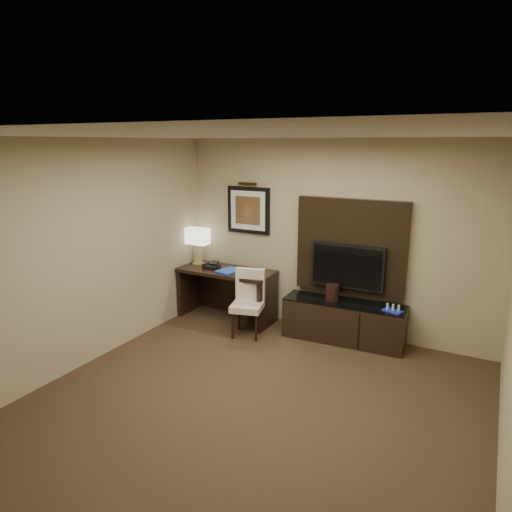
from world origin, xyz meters
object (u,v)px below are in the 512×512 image
Objects in this scene: desk_chair at (247,306)px; minibar_tray at (393,309)px; credenza at (344,321)px; ice_bucket at (332,292)px; desk at (227,294)px; desk_phone at (211,265)px; table_lamp at (198,246)px; tv at (347,266)px.

desk_chair reaches higher than minibar_tray.
credenza is 1.87× the size of desk_chair.
minibar_tray is (0.83, -0.07, -0.06)m from ice_bucket.
ice_bucket is at bearing 1.10° from desk.
ice_bucket is (1.06, 0.47, 0.23)m from desk_chair.
desk_phone reaches higher than minibar_tray.
table_lamp reaches higher than desk.
tv reaches higher than minibar_tray.
credenza is at bearing 174.74° from minibar_tray.
table_lamp is 2.71× the size of ice_bucket.
desk is 0.51m from desk_phone.
table_lamp is (-0.57, 0.08, 0.68)m from desk.
minibar_tray is (0.65, -0.06, 0.32)m from credenza.
credenza is 2.83× the size of table_lamp.
credenza is 1.62× the size of tv.
desk_chair is at bearing -35.95° from desk.
credenza is at bearing -79.10° from tv.
tv reaches higher than desk_phone.
desk_phone is (0.33, -0.12, -0.23)m from table_lamp.
table_lamp is 3.08m from minibar_tray.
tv is 2.07m from desk_phone.
table_lamp is at bearing -177.37° from tv.
table_lamp is at bearing 176.11° from credenza.
desk_chair is 1.52× the size of table_lamp.
ice_bucket is (-0.18, 0.01, 0.39)m from credenza.
desk_phone is (-2.07, -0.09, 0.55)m from credenza.
desk_chair is at bearing -27.78° from desk_phone.
desk is 2.54× the size of table_lamp.
table_lamp is 0.42m from desk_phone.
table_lamp is (-2.37, -0.11, 0.05)m from tv.
table_lamp reaches higher than minibar_tray.
minibar_tray is at bearing -1.70° from table_lamp.
tv is (-0.03, 0.14, 0.74)m from credenza.
table_lamp reaches higher than desk_phone.
desk is 0.71m from desk_chair.
tv is 0.41m from ice_bucket.
table_lamp is at bearing 142.22° from desk_chair.
desk reaches higher than minibar_tray.
desk is at bearing -173.97° from tv.
desk_phone is 0.92× the size of minibar_tray.
minibar_tray is (3.05, -0.09, -0.46)m from table_lamp.
desk_phone reaches higher than ice_bucket.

